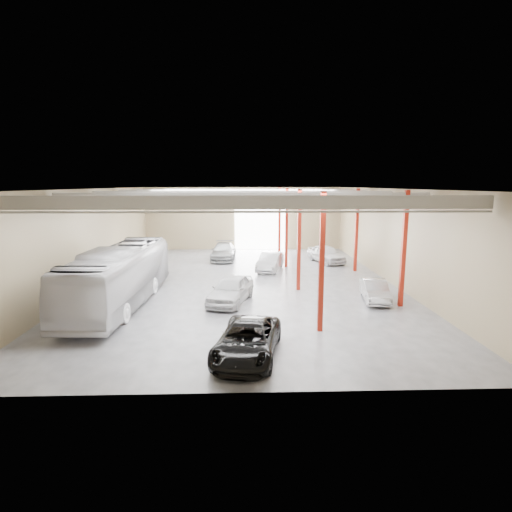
{
  "coord_description": "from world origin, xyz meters",
  "views": [
    {
      "loc": [
        -0.05,
        -29.12,
        7.31
      ],
      "look_at": [
        0.87,
        -0.72,
        2.2
      ],
      "focal_mm": 28.0,
      "sensor_mm": 36.0,
      "label": 1
    }
  ],
  "objects": [
    {
      "name": "car_right_far",
      "position": [
        7.81,
        7.89,
        0.82
      ],
      "size": [
        3.37,
        5.16,
        1.63
      ],
      "primitive_type": "imported",
      "rotation": [
        0.0,
        0.0,
        0.33
      ],
      "color": "silver",
      "rests_on": "ground"
    },
    {
      "name": "coach_bus",
      "position": [
        -7.59,
        -5.12,
        1.8
      ],
      "size": [
        3.52,
        13.01,
        3.59
      ],
      "primitive_type": "imported",
      "rotation": [
        0.0,
        0.0,
        -0.04
      ],
      "color": "silver",
      "rests_on": "ground"
    },
    {
      "name": "car_right_near",
      "position": [
        8.3,
        -4.84,
        0.67
      ],
      "size": [
        1.99,
        4.22,
        1.34
      ],
      "primitive_type": "imported",
      "rotation": [
        0.0,
        0.0,
        -0.14
      ],
      "color": "#B2B3B7",
      "rests_on": "ground"
    },
    {
      "name": "depot_shell",
      "position": [
        0.13,
        0.48,
        4.98
      ],
      "size": [
        22.12,
        32.12,
        7.06
      ],
      "color": "#4B4C51",
      "rests_on": "ground"
    },
    {
      "name": "car_row_c",
      "position": [
        -2.0,
        9.7,
        0.8
      ],
      "size": [
        2.44,
        5.62,
        1.61
      ],
      "primitive_type": "imported",
      "rotation": [
        0.0,
        0.0,
        -0.03
      ],
      "color": "gray",
      "rests_on": "ground"
    },
    {
      "name": "black_sedan",
      "position": [
        0.11,
        -13.0,
        0.75
      ],
      "size": [
        3.43,
        5.73,
        1.49
      ],
      "primitive_type": "imported",
      "rotation": [
        0.0,
        0.0,
        -0.19
      ],
      "color": "black",
      "rests_on": "ground"
    },
    {
      "name": "car_row_b",
      "position": [
        2.26,
        4.5,
        0.76
      ],
      "size": [
        2.8,
        4.91,
        1.53
      ],
      "primitive_type": "imported",
      "rotation": [
        0.0,
        0.0,
        -0.27
      ],
      "color": "#B8B8BD",
      "rests_on": "ground"
    },
    {
      "name": "car_row_a",
      "position": [
        -0.84,
        -4.91,
        0.85
      ],
      "size": [
        3.3,
        5.37,
        1.71
      ],
      "primitive_type": "imported",
      "rotation": [
        0.0,
        0.0,
        -0.28
      ],
      "color": "silver",
      "rests_on": "ground"
    }
  ]
}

